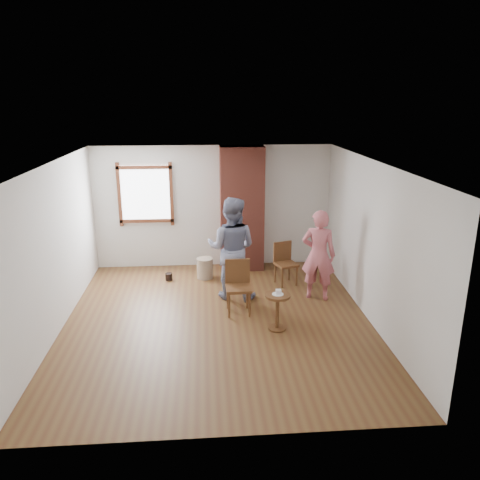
# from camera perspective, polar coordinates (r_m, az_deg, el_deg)

# --- Properties ---
(ground) EXTENTS (5.50, 5.50, 0.00)m
(ground) POSITION_cam_1_polar(r_m,az_deg,el_deg) (7.84, -2.70, -9.86)
(ground) COLOR brown
(ground) RESTS_ON ground
(room_shell) EXTENTS (5.04, 5.52, 2.62)m
(room_shell) POSITION_cam_1_polar(r_m,az_deg,el_deg) (7.79, -3.45, 4.13)
(room_shell) COLOR silver
(room_shell) RESTS_ON ground
(brick_chimney) EXTENTS (0.90, 0.50, 2.60)m
(brick_chimney) POSITION_cam_1_polar(r_m,az_deg,el_deg) (9.78, 0.23, 3.78)
(brick_chimney) COLOR brown
(brick_chimney) RESTS_ON ground
(stoneware_crock) EXTENTS (0.39, 0.39, 0.42)m
(stoneware_crock) POSITION_cam_1_polar(r_m,az_deg,el_deg) (9.55, -4.30, -3.44)
(stoneware_crock) COLOR tan
(stoneware_crock) RESTS_ON ground
(dark_pot) EXTENTS (0.17, 0.17, 0.14)m
(dark_pot) POSITION_cam_1_polar(r_m,az_deg,el_deg) (9.57, -8.67, -4.44)
(dark_pot) COLOR black
(dark_pot) RESTS_ON ground
(dining_chair_left) EXTENTS (0.43, 0.43, 0.91)m
(dining_chair_left) POSITION_cam_1_polar(r_m,az_deg,el_deg) (7.99, -0.24, -5.32)
(dining_chair_left) COLOR brown
(dining_chair_left) RESTS_ON ground
(dining_chair_right) EXTENTS (0.49, 0.49, 0.83)m
(dining_chair_right) POSITION_cam_1_polar(r_m,az_deg,el_deg) (9.24, 5.46, -2.52)
(dining_chair_right) COLOR brown
(dining_chair_right) RESTS_ON ground
(side_table) EXTENTS (0.40, 0.40, 0.60)m
(side_table) POSITION_cam_1_polar(r_m,az_deg,el_deg) (7.44, 4.59, -8.01)
(side_table) COLOR brown
(side_table) RESTS_ON ground
(cake_plate) EXTENTS (0.18, 0.18, 0.01)m
(cake_plate) POSITION_cam_1_polar(r_m,az_deg,el_deg) (7.36, 4.62, -6.59)
(cake_plate) COLOR white
(cake_plate) RESTS_ON side_table
(cake_slice) EXTENTS (0.08, 0.07, 0.06)m
(cake_slice) POSITION_cam_1_polar(r_m,az_deg,el_deg) (7.35, 4.71, -6.35)
(cake_slice) COLOR white
(cake_slice) RESTS_ON cake_plate
(man) EXTENTS (1.08, 0.95, 1.87)m
(man) POSITION_cam_1_polar(r_m,az_deg,el_deg) (8.41, -1.03, -1.02)
(man) COLOR #161B3E
(man) RESTS_ON ground
(person_pink) EXTENTS (0.71, 0.58, 1.66)m
(person_pink) POSITION_cam_1_polar(r_m,az_deg,el_deg) (8.50, 9.54, -1.82)
(person_pink) COLOR #CB656F
(person_pink) RESTS_ON ground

